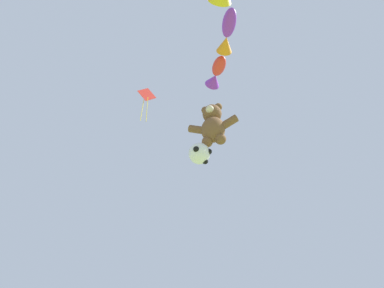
{
  "coord_description": "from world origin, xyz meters",
  "views": [
    {
      "loc": [
        3.02,
        -1.25,
        1.45
      ],
      "look_at": [
        0.45,
        6.16,
        7.58
      ],
      "focal_mm": 24.0,
      "sensor_mm": 36.0,
      "label": 1
    }
  ],
  "objects": [
    {
      "name": "fish_kite_violet",
      "position": [
        2.52,
        5.14,
        12.74
      ],
      "size": [
        1.44,
        2.17,
        0.76
      ],
      "color": "purple"
    },
    {
      "name": "diamond_kite",
      "position": [
        -2.65,
        7.19,
        12.52
      ],
      "size": [
        0.8,
        0.84,
        2.66
      ],
      "color": "red"
    },
    {
      "name": "soccer_ball_kite",
      "position": [
        0.69,
        6.35,
        7.2
      ],
      "size": [
        0.91,
        0.91,
        0.84
      ],
      "color": "white"
    },
    {
      "name": "teddy_bear_kite",
      "position": [
        1.23,
        6.55,
        8.71
      ],
      "size": [
        2.17,
        0.96,
        2.2
      ],
      "color": "brown"
    },
    {
      "name": "fish_kite_crimson",
      "position": [
        1.5,
        7.03,
        12.68
      ],
      "size": [
        1.59,
        1.92,
        0.81
      ],
      "color": "red"
    }
  ]
}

